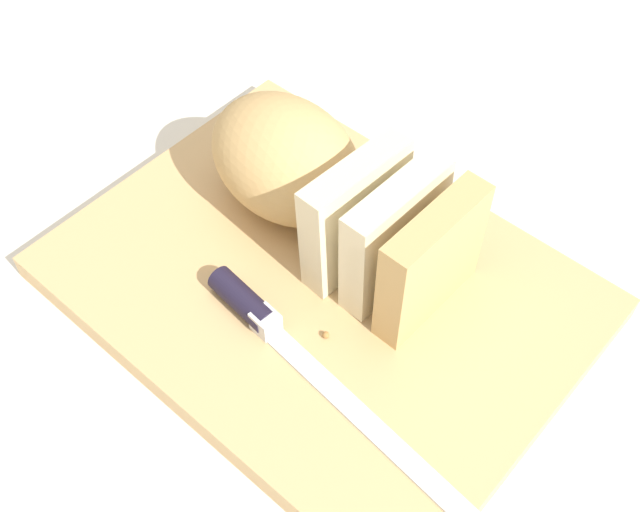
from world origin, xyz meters
The scene contains 6 objects.
ground_plane centered at (0.00, 0.00, 0.00)m, with size 3.00×3.00×0.00m, color silver.
cutting_board centered at (0.00, 0.00, 0.01)m, with size 0.42×0.31×0.02m, color tan.
bread_loaf centered at (-0.04, 0.04, 0.08)m, with size 0.25×0.12×0.10m.
bread_knife centered at (0.01, -0.07, 0.03)m, with size 0.29×0.05×0.02m.
crumb_near_knife centered at (0.04, -0.04, 0.03)m, with size 0.01×0.01×0.01m, color #A8753D.
crumb_near_loaf centered at (-0.04, 0.07, 0.03)m, with size 0.01×0.01×0.01m, color #A8753D.
Camera 1 is at (0.26, -0.30, 0.55)m, focal length 44.65 mm.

